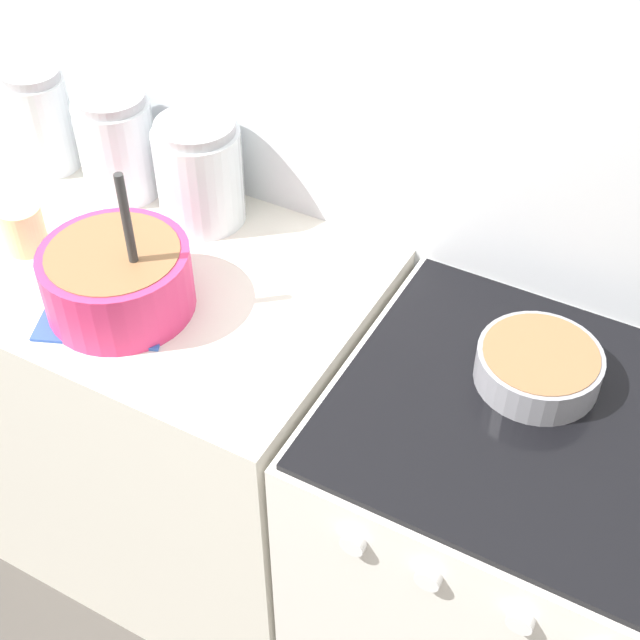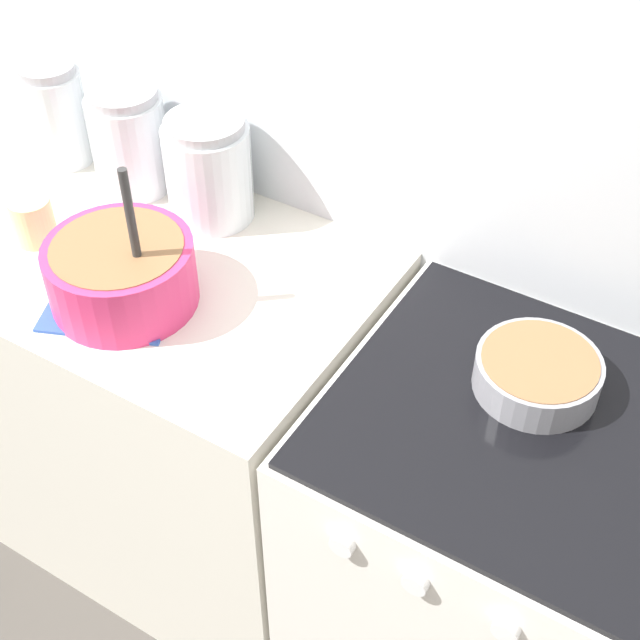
{
  "view_description": "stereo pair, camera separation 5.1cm",
  "coord_description": "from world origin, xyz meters",
  "px_view_note": "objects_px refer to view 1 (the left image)",
  "views": [
    {
      "loc": [
        0.49,
        -0.7,
        1.97
      ],
      "look_at": [
        -0.04,
        0.28,
        0.93
      ],
      "focal_mm": 50.0,
      "sensor_mm": 36.0,
      "label": 1
    },
    {
      "loc": [
        0.54,
        -0.67,
        1.97
      ],
      "look_at": [
        -0.04,
        0.28,
        0.93
      ],
      "focal_mm": 50.0,
      "sensor_mm": 36.0,
      "label": 2
    }
  ],
  "objects_px": {
    "baking_pan": "(538,366)",
    "storage_jar_left": "(43,126)",
    "tin_can": "(23,228)",
    "storage_jar_right": "(200,179)",
    "stove": "(510,571)",
    "storage_jar_middle": "(118,151)",
    "mixing_bowl": "(117,276)"
  },
  "relations": [
    {
      "from": "storage_jar_middle",
      "to": "storage_jar_right",
      "type": "distance_m",
      "value": 0.2
    },
    {
      "from": "stove",
      "to": "storage_jar_middle",
      "type": "xyz_separation_m",
      "value": [
        -0.99,
        0.19,
        0.54
      ]
    },
    {
      "from": "storage_jar_right",
      "to": "tin_can",
      "type": "relative_size",
      "value": 2.33
    },
    {
      "from": "stove",
      "to": "storage_jar_right",
      "type": "height_order",
      "value": "storage_jar_right"
    },
    {
      "from": "stove",
      "to": "storage_jar_left",
      "type": "distance_m",
      "value": 1.33
    },
    {
      "from": "baking_pan",
      "to": "tin_can",
      "type": "bearing_deg",
      "value": -172.29
    },
    {
      "from": "mixing_bowl",
      "to": "tin_can",
      "type": "xyz_separation_m",
      "value": [
        -0.27,
        0.05,
        -0.02
      ]
    },
    {
      "from": "stove",
      "to": "baking_pan",
      "type": "height_order",
      "value": "baking_pan"
    },
    {
      "from": "mixing_bowl",
      "to": "storage_jar_middle",
      "type": "distance_m",
      "value": 0.37
    },
    {
      "from": "mixing_bowl",
      "to": "storage_jar_middle",
      "type": "bearing_deg",
      "value": 127.18
    },
    {
      "from": "storage_jar_middle",
      "to": "tin_can",
      "type": "height_order",
      "value": "storage_jar_middle"
    },
    {
      "from": "tin_can",
      "to": "stove",
      "type": "bearing_deg",
      "value": 3.19
    },
    {
      "from": "baking_pan",
      "to": "storage_jar_right",
      "type": "xyz_separation_m",
      "value": [
        -0.74,
        0.11,
        0.06
      ]
    },
    {
      "from": "stove",
      "to": "tin_can",
      "type": "bearing_deg",
      "value": -176.81
    },
    {
      "from": "mixing_bowl",
      "to": "storage_jar_right",
      "type": "height_order",
      "value": "mixing_bowl"
    },
    {
      "from": "stove",
      "to": "storage_jar_right",
      "type": "distance_m",
      "value": 0.97
    },
    {
      "from": "stove",
      "to": "storage_jar_left",
      "type": "relative_size",
      "value": 3.95
    },
    {
      "from": "storage_jar_left",
      "to": "tin_can",
      "type": "distance_m",
      "value": 0.3
    },
    {
      "from": "mixing_bowl",
      "to": "storage_jar_middle",
      "type": "height_order",
      "value": "mixing_bowl"
    },
    {
      "from": "mixing_bowl",
      "to": "baking_pan",
      "type": "height_order",
      "value": "mixing_bowl"
    },
    {
      "from": "storage_jar_left",
      "to": "storage_jar_middle",
      "type": "bearing_deg",
      "value": -0.0
    },
    {
      "from": "baking_pan",
      "to": "tin_can",
      "type": "height_order",
      "value": "tin_can"
    },
    {
      "from": "storage_jar_left",
      "to": "stove",
      "type": "bearing_deg",
      "value": -9.05
    },
    {
      "from": "mixing_bowl",
      "to": "tin_can",
      "type": "height_order",
      "value": "mixing_bowl"
    },
    {
      "from": "baking_pan",
      "to": "storage_jar_left",
      "type": "bearing_deg",
      "value": 174.29
    },
    {
      "from": "mixing_bowl",
      "to": "tin_can",
      "type": "distance_m",
      "value": 0.28
    },
    {
      "from": "stove",
      "to": "mixing_bowl",
      "type": "xyz_separation_m",
      "value": [
        -0.77,
        -0.11,
        0.51
      ]
    },
    {
      "from": "storage_jar_left",
      "to": "storage_jar_right",
      "type": "relative_size",
      "value": 1.03
    },
    {
      "from": "storage_jar_right",
      "to": "stove",
      "type": "bearing_deg",
      "value": -13.53
    },
    {
      "from": "baking_pan",
      "to": "storage_jar_left",
      "type": "distance_m",
      "value": 1.15
    },
    {
      "from": "baking_pan",
      "to": "storage_jar_middle",
      "type": "height_order",
      "value": "storage_jar_middle"
    },
    {
      "from": "mixing_bowl",
      "to": "baking_pan",
      "type": "xyz_separation_m",
      "value": [
        0.72,
        0.18,
        -0.04
      ]
    }
  ]
}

